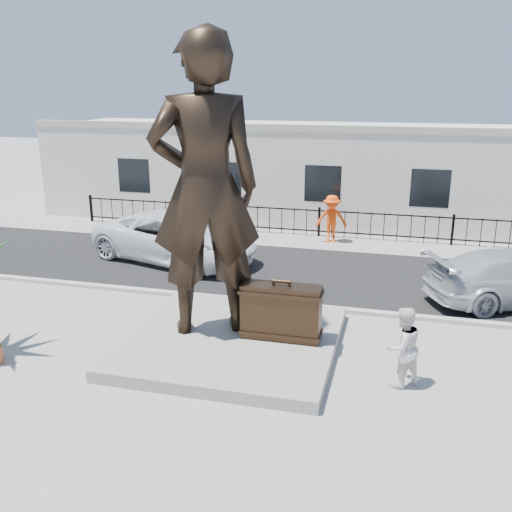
{
  "coord_description": "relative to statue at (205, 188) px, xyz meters",
  "views": [
    {
      "loc": [
        3.43,
        -11.11,
        6.43
      ],
      "look_at": [
        0.0,
        2.0,
        2.3
      ],
      "focal_mm": 40.0,
      "sensor_mm": 36.0,
      "label": 1
    }
  ],
  "objects": [
    {
      "name": "fence",
      "position": [
        1.23,
        11.0,
        -3.38
      ],
      "size": [
        22.0,
        0.1,
        1.2
      ],
      "primitive_type": "cube",
      "color": "black",
      "rests_on": "ground"
    },
    {
      "name": "curb",
      "position": [
        1.23,
        2.7,
        -3.92
      ],
      "size": [
        40.0,
        0.25,
        0.12
      ],
      "primitive_type": "cube",
      "color": "#A5A399",
      "rests_on": "ground"
    },
    {
      "name": "ground",
      "position": [
        1.23,
        -1.8,
        -3.98
      ],
      "size": [
        100.0,
        100.0,
        0.0
      ],
      "primitive_type": "plane",
      "color": "#9E9991",
      "rests_on": "ground"
    },
    {
      "name": "worker",
      "position": [
        1.86,
        10.18,
        -2.97
      ],
      "size": [
        1.37,
        0.89,
        1.99
      ],
      "primitive_type": "imported",
      "rotation": [
        0.0,
        0.0,
        0.12
      ],
      "color": "#FF4B0D",
      "rests_on": "far_sidewalk"
    },
    {
      "name": "far_sidewalk",
      "position": [
        1.23,
        10.2,
        -3.97
      ],
      "size": [
        40.0,
        2.5,
        0.02
      ],
      "primitive_type": "cube",
      "color": "#9E9991",
      "rests_on": "ground"
    },
    {
      "name": "building",
      "position": [
        1.23,
        15.2,
        -1.78
      ],
      "size": [
        28.0,
        7.0,
        4.4
      ],
      "primitive_type": "cube",
      "color": "silver",
      "rests_on": "ground"
    },
    {
      "name": "plinth",
      "position": [
        0.73,
        -0.3,
        -3.83
      ],
      "size": [
        5.2,
        5.2,
        0.3
      ],
      "primitive_type": "cube",
      "color": "gray",
      "rests_on": "ground"
    },
    {
      "name": "street",
      "position": [
        1.23,
        6.2,
        -3.98
      ],
      "size": [
        40.0,
        7.0,
        0.01
      ],
      "primitive_type": "cube",
      "color": "black",
      "rests_on": "ground"
    },
    {
      "name": "suitcase",
      "position": [
        1.94,
        -0.08,
        -2.99
      ],
      "size": [
        1.97,
        0.64,
        1.38
      ],
      "primitive_type": "cube",
      "rotation": [
        0.0,
        0.0,
        0.01
      ],
      "color": "black",
      "rests_on": "plinth"
    },
    {
      "name": "car_white",
      "position": [
        -3.45,
        6.2,
        -3.09
      ],
      "size": [
        6.95,
        4.66,
        1.77
      ],
      "primitive_type": "imported",
      "rotation": [
        0.0,
        0.0,
        1.28
      ],
      "color": "white",
      "rests_on": "street"
    },
    {
      "name": "statue",
      "position": [
        0.0,
        0.0,
        0.0
      ],
      "size": [
        3.17,
        2.7,
        7.37
      ],
      "primitive_type": "imported",
      "rotation": [
        0.0,
        0.0,
        3.56
      ],
      "color": "black",
      "rests_on": "plinth"
    },
    {
      "name": "tourist",
      "position": [
        4.88,
        -1.2,
        -3.06
      ],
      "size": [
        1.13,
        1.11,
        1.84
      ],
      "primitive_type": "imported",
      "rotation": [
        0.0,
        0.0,
        3.83
      ],
      "color": "silver",
      "rests_on": "ground"
    }
  ]
}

